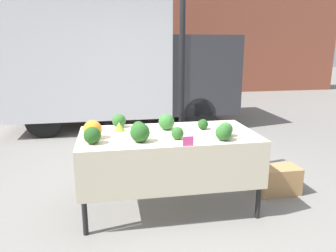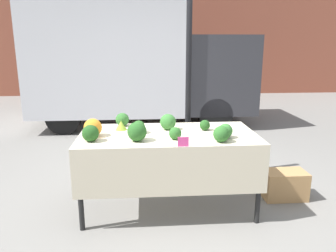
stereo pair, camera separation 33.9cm
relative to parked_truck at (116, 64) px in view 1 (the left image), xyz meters
The scene contains 18 objects.
ground_plane 4.25m from the parked_truck, 84.14° to the right, with size 40.00×40.00×0.00m, color gray.
building_facade 4.68m from the parked_truck, 84.83° to the left, with size 16.00×0.60×4.65m.
tent_pole 3.36m from the parked_truck, 77.58° to the right, with size 0.07×0.07×2.29m.
parked_truck is the anchor object (origin of this frame).
market_table 4.15m from the parked_truck, 84.24° to the right, with size 1.83×0.95×0.83m.
orange_cauliflower 4.11m from the parked_truck, 94.91° to the right, with size 0.18×0.18×0.18m.
romanesco_head 3.86m from the parked_truck, 91.24° to the right, with size 0.12×0.12×0.10m.
broccoli_head_0 3.91m from the parked_truck, 83.73° to the right, with size 0.17×0.17×0.17m.
broccoli_head_1 4.36m from the parked_truck, 77.11° to the right, with size 0.14×0.14×0.14m.
broccoli_head_2 4.29m from the parked_truck, 83.74° to the right, with size 0.12×0.12×0.12m.
broccoli_head_3 4.03m from the parked_truck, 78.19° to the right, with size 0.11×0.11×0.11m.
broccoli_head_4 4.01m from the parked_truck, 88.44° to the right, with size 0.13×0.13×0.13m.
broccoli_head_5 4.47m from the parked_truck, 78.43° to the right, with size 0.16×0.16×0.16m.
broccoli_head_6 4.29m from the parked_truck, 88.71° to the right, with size 0.19×0.19×0.19m.
broccoli_head_7 4.29m from the parked_truck, 94.66° to the right, with size 0.16×0.16×0.16m.
broccoli_head_8 3.69m from the parked_truck, 91.24° to the right, with size 0.15×0.15×0.15m.
price_sign 4.53m from the parked_truck, 83.43° to the right, with size 0.10×0.01×0.09m.
produce_crate 4.46m from the parked_truck, 65.78° to the right, with size 0.48×0.29×0.32m.
Camera 1 is at (-0.59, -3.24, 1.73)m, focal length 35.00 mm.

